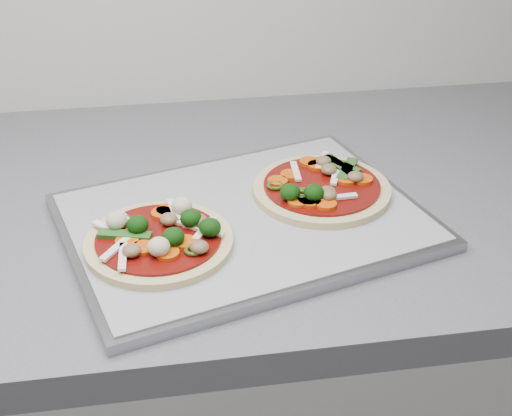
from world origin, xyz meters
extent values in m
cube|color=gray|center=(-0.56, 1.22, 0.91)|extent=(0.47, 0.40, 0.01)
cube|color=#A1A1A6|center=(-0.56, 1.22, 0.91)|extent=(0.45, 0.38, 0.00)
cylinder|color=#CDBB7C|center=(-0.66, 1.17, 0.92)|extent=(0.22, 0.22, 0.01)
cylinder|color=#64120B|center=(-0.66, 1.17, 0.93)|extent=(0.18, 0.18, 0.00)
ellipsoid|color=#C2BB95|center=(-0.63, 1.21, 0.94)|extent=(0.03, 0.03, 0.02)
cylinder|color=#D95702|center=(-0.63, 1.20, 0.93)|extent=(0.03, 0.03, 0.00)
ellipsoid|color=#113B0D|center=(-0.63, 1.19, 0.94)|extent=(0.03, 0.03, 0.02)
ellipsoid|color=#113B0D|center=(-0.68, 1.18, 0.94)|extent=(0.03, 0.03, 0.02)
torus|color=#2A460F|center=(-0.61, 1.18, 0.93)|extent=(0.02, 0.02, 0.00)
cube|color=white|center=(-0.64, 1.22, 0.93)|extent=(0.01, 0.05, 0.00)
cylinder|color=#D95702|center=(-0.68, 1.15, 0.93)|extent=(0.03, 0.03, 0.00)
cylinder|color=#D95702|center=(-0.66, 1.21, 0.93)|extent=(0.03, 0.03, 0.00)
torus|color=#2A460F|center=(-0.63, 1.13, 0.93)|extent=(0.03, 0.03, 0.00)
cube|color=white|center=(-0.69, 1.20, 0.93)|extent=(0.03, 0.05, 0.00)
cylinder|color=#D95702|center=(-0.65, 1.13, 0.93)|extent=(0.04, 0.04, 0.00)
cube|color=white|center=(-0.61, 1.17, 0.93)|extent=(0.04, 0.03, 0.00)
ellipsoid|color=brown|center=(-0.62, 1.19, 0.93)|extent=(0.03, 0.03, 0.01)
ellipsoid|color=#113B0D|center=(-0.61, 1.16, 0.94)|extent=(0.03, 0.03, 0.02)
cube|color=white|center=(-0.72, 1.19, 0.93)|extent=(0.04, 0.04, 0.00)
cube|color=white|center=(-0.70, 1.13, 0.93)|extent=(0.01, 0.05, 0.00)
cube|color=white|center=(-0.71, 1.15, 0.93)|extent=(0.03, 0.04, 0.00)
cube|color=#2A631E|center=(-0.70, 1.17, 0.93)|extent=(0.06, 0.03, 0.00)
cylinder|color=#D95702|center=(-0.69, 1.18, 0.93)|extent=(0.03, 0.03, 0.00)
ellipsoid|color=#113B0D|center=(-0.65, 1.15, 0.94)|extent=(0.03, 0.03, 0.02)
ellipsoid|color=brown|center=(-0.69, 1.14, 0.93)|extent=(0.03, 0.03, 0.01)
ellipsoid|color=#C2BB95|center=(-0.71, 1.19, 0.94)|extent=(0.03, 0.03, 0.02)
cylinder|color=#D95702|center=(-0.70, 1.16, 0.93)|extent=(0.03, 0.03, 0.00)
ellipsoid|color=#C2BB95|center=(-0.66, 1.14, 0.94)|extent=(0.03, 0.03, 0.02)
torus|color=#2A460F|center=(-0.70, 1.20, 0.93)|extent=(0.03, 0.03, 0.00)
cube|color=white|center=(-0.62, 1.18, 0.93)|extent=(0.05, 0.03, 0.00)
cylinder|color=#D95702|center=(-0.65, 1.22, 0.93)|extent=(0.03, 0.03, 0.00)
cylinder|color=#D95702|center=(-0.63, 1.15, 0.93)|extent=(0.03, 0.03, 0.00)
ellipsoid|color=brown|center=(-0.62, 1.13, 0.93)|extent=(0.03, 0.03, 0.01)
ellipsoid|color=brown|center=(-0.65, 1.19, 0.93)|extent=(0.03, 0.03, 0.01)
cube|color=white|center=(-0.61, 1.17, 0.93)|extent=(0.03, 0.05, 0.00)
cylinder|color=#CDBB7C|center=(-0.46, 1.25, 0.92)|extent=(0.23, 0.23, 0.01)
cylinder|color=#64120B|center=(-0.46, 1.25, 0.93)|extent=(0.19, 0.19, 0.00)
cube|color=#2A631E|center=(-0.42, 1.28, 0.93)|extent=(0.04, 0.06, 0.00)
cube|color=white|center=(-0.45, 1.22, 0.93)|extent=(0.05, 0.01, 0.00)
ellipsoid|color=brown|center=(-0.46, 1.22, 0.93)|extent=(0.03, 0.03, 0.01)
ellipsoid|color=brown|center=(-0.46, 1.22, 0.93)|extent=(0.02, 0.02, 0.01)
cylinder|color=#D95702|center=(-0.49, 1.21, 0.93)|extent=(0.03, 0.03, 0.00)
cylinder|color=#D95702|center=(-0.50, 1.21, 0.93)|extent=(0.03, 0.03, 0.00)
cube|color=white|center=(-0.44, 1.29, 0.93)|extent=(0.03, 0.05, 0.00)
cube|color=white|center=(-0.45, 1.31, 0.93)|extent=(0.03, 0.05, 0.00)
cylinder|color=#D95702|center=(-0.51, 1.27, 0.93)|extent=(0.03, 0.03, 0.00)
ellipsoid|color=#113B0D|center=(-0.48, 1.22, 0.94)|extent=(0.03, 0.03, 0.02)
cube|color=white|center=(-0.44, 1.27, 0.93)|extent=(0.02, 0.05, 0.00)
cylinder|color=#D95702|center=(-0.46, 1.30, 0.93)|extent=(0.03, 0.03, 0.00)
cylinder|color=#D95702|center=(-0.43, 1.26, 0.93)|extent=(0.03, 0.03, 0.00)
ellipsoid|color=#113B0D|center=(-0.51, 1.22, 0.94)|extent=(0.03, 0.03, 0.02)
cylinder|color=#D95702|center=(-0.49, 1.21, 0.93)|extent=(0.04, 0.04, 0.00)
ellipsoid|color=brown|center=(-0.45, 1.30, 0.93)|extent=(0.03, 0.03, 0.01)
cylinder|color=#D95702|center=(-0.41, 1.25, 0.93)|extent=(0.03, 0.03, 0.00)
cylinder|color=#D95702|center=(-0.50, 1.28, 0.93)|extent=(0.03, 0.03, 0.00)
torus|color=#2A460F|center=(-0.52, 1.25, 0.93)|extent=(0.02, 0.02, 0.00)
cylinder|color=#D95702|center=(-0.47, 1.31, 0.93)|extent=(0.03, 0.03, 0.00)
torus|color=#2A460F|center=(-0.49, 1.23, 0.93)|extent=(0.03, 0.03, 0.00)
cylinder|color=#D95702|center=(-0.47, 1.20, 0.93)|extent=(0.03, 0.03, 0.00)
ellipsoid|color=brown|center=(-0.42, 1.25, 0.93)|extent=(0.03, 0.03, 0.01)
cube|color=#2A631E|center=(-0.43, 1.29, 0.93)|extent=(0.04, 0.06, 0.00)
cube|color=white|center=(-0.49, 1.29, 0.93)|extent=(0.01, 0.05, 0.00)
torus|color=#2A460F|center=(-0.49, 1.23, 0.93)|extent=(0.02, 0.02, 0.00)
cube|color=#2A631E|center=(-0.43, 1.29, 0.93)|extent=(0.03, 0.06, 0.00)
ellipsoid|color=brown|center=(-0.45, 1.28, 0.93)|extent=(0.03, 0.03, 0.01)
camera|label=1|loc=(-0.66, 0.52, 1.35)|focal=50.00mm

